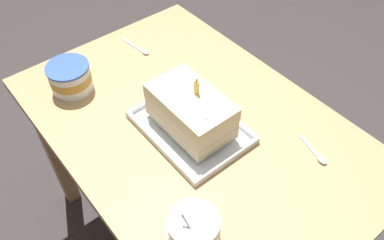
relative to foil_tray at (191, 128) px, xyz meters
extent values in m
plane|color=#383333|center=(-0.01, 0.02, -0.78)|extent=(8.00, 8.00, 0.00)
cube|color=tan|center=(-0.01, 0.02, -0.02)|extent=(1.19, 0.80, 0.04)
cube|color=tan|center=(-0.55, -0.32, -0.41)|extent=(0.06, 0.06, 0.73)
cube|color=tan|center=(-0.55, 0.36, -0.41)|extent=(0.06, 0.06, 0.73)
cube|color=tan|center=(0.52, 0.36, -0.41)|extent=(0.06, 0.06, 0.73)
cube|color=silver|center=(0.00, 0.00, 0.00)|extent=(0.35, 0.26, 0.01)
cube|color=silver|center=(0.00, -0.12, 0.01)|extent=(0.35, 0.01, 0.02)
cube|color=silver|center=(0.00, 0.12, 0.01)|extent=(0.35, 0.01, 0.02)
cube|color=silver|center=(-0.17, 0.00, 0.01)|extent=(0.01, 0.23, 0.02)
cube|color=silver|center=(0.17, 0.00, 0.01)|extent=(0.01, 0.23, 0.02)
cube|color=beige|center=(0.00, 0.00, 0.04)|extent=(0.26, 0.16, 0.05)
cube|color=beige|center=(0.00, 0.00, 0.08)|extent=(0.26, 0.16, 0.03)
cube|color=beige|center=(0.00, 0.00, 0.11)|extent=(0.26, 0.16, 0.05)
cube|color=white|center=(0.00, -0.01, 0.14)|extent=(0.20, 0.03, 0.00)
cube|color=#EFC64C|center=(0.00, 0.02, 0.16)|extent=(0.02, 0.01, 0.04)
ellipsoid|color=yellow|center=(0.00, 0.02, 0.19)|extent=(0.01, 0.01, 0.01)
cylinder|color=white|center=(0.29, -0.23, 0.01)|extent=(0.13, 0.13, 0.03)
cylinder|color=white|center=(0.29, -0.23, 0.03)|extent=(0.13, 0.13, 0.03)
cylinder|color=white|center=(0.29, -0.23, 0.05)|extent=(0.13, 0.13, 0.03)
cylinder|color=white|center=(0.29, -0.23, 0.07)|extent=(0.13, 0.13, 0.03)
cylinder|color=silver|center=(0.29, -0.25, 0.10)|extent=(0.04, 0.01, 0.06)
cylinder|color=white|center=(-0.41, -0.20, 0.04)|extent=(0.14, 0.14, 0.09)
cylinder|color=#B78938|center=(-0.41, -0.20, 0.04)|extent=(0.14, 0.14, 0.03)
cylinder|color=#395BB6|center=(-0.41, -0.20, 0.09)|extent=(0.15, 0.15, 0.01)
ellipsoid|color=silver|center=(0.34, 0.22, 0.00)|extent=(0.04, 0.03, 0.01)
cube|color=silver|center=(0.28, 0.24, 0.00)|extent=(0.09, 0.03, 0.00)
ellipsoid|color=silver|center=(-0.41, 0.11, 0.00)|extent=(0.03, 0.03, 0.01)
cube|color=silver|center=(-0.49, 0.10, 0.00)|extent=(0.12, 0.03, 0.00)
camera|label=1|loc=(0.63, -0.51, 0.93)|focal=36.62mm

